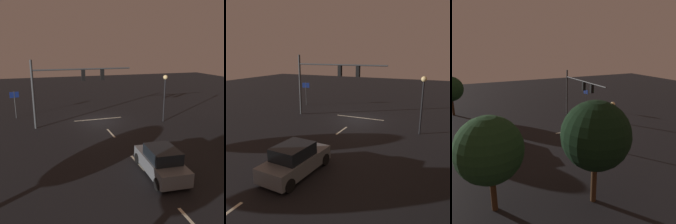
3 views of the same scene
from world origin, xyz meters
The scene contains 8 objects.
ground_plane centered at (0.00, 0.00, 0.00)m, with size 80.00×80.00×0.00m, color black.
traffic_signal_assembly centered at (3.14, 0.67, 4.22)m, with size 9.23×0.47×6.21m.
lane_dash_far centered at (0.00, 4.00, 0.00)m, with size 2.20×0.16×0.01m, color beige.
lane_dash_mid centered at (0.00, 10.00, 0.00)m, with size 2.20×0.16×0.01m, color beige.
stop_bar centered at (0.00, -0.52, 0.00)m, with size 5.00×0.16×0.01m, color beige.
car_approaching centered at (-0.69, 11.75, 0.80)m, with size 2.15×4.46×1.70m.
street_lamp_left_kerb centered at (-6.08, 2.15, 3.30)m, with size 0.44×0.44×4.66m.
route_sign centered at (8.16, -3.45, 2.05)m, with size 0.89×0.26×2.85m.
Camera 2 is at (-7.64, 21.39, 6.38)m, focal length 37.82 mm.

